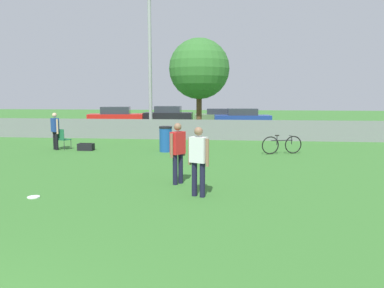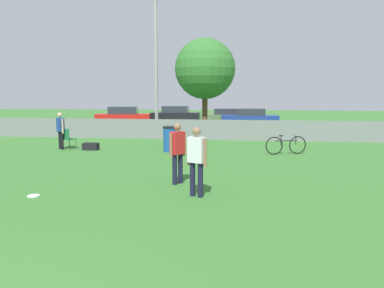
# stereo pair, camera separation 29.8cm
# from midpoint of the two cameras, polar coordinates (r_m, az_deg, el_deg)

# --- Properties ---
(fence_backline) EXTENTS (24.13, 0.07, 1.21)m
(fence_backline) POSITION_cam_midpoint_polar(r_m,az_deg,el_deg) (20.41, -2.81, 2.22)
(fence_backline) COLOR gray
(fence_backline) RESTS_ON ground_plane
(light_pole) EXTENTS (0.90, 0.36, 8.21)m
(light_pole) POSITION_cam_midpoint_polar(r_m,az_deg,el_deg) (22.46, -6.83, 13.66)
(light_pole) COLOR #9E9EA3
(light_pole) RESTS_ON ground_plane
(tree_near_pole) EXTENTS (3.51, 3.51, 5.68)m
(tree_near_pole) POSITION_cam_midpoint_polar(r_m,az_deg,el_deg) (22.11, 0.70, 11.35)
(tree_near_pole) COLOR brown
(tree_near_pole) RESTS_ON ground_plane
(player_receiver_white) EXTENTS (0.51, 0.36, 1.66)m
(player_receiver_white) POSITION_cam_midpoint_polar(r_m,az_deg,el_deg) (8.80, 0.02, -1.98)
(player_receiver_white) COLOR #191933
(player_receiver_white) RESTS_ON ground_plane
(player_defender_red) EXTENTS (0.40, 0.47, 1.66)m
(player_defender_red) POSITION_cam_midpoint_polar(r_m,az_deg,el_deg) (10.07, -3.02, -0.80)
(player_defender_red) COLOR #191933
(player_defender_red) RESTS_ON ground_plane
(spectator_in_blue) EXTENTS (0.44, 0.41, 1.64)m
(spectator_in_blue) POSITION_cam_midpoint_polar(r_m,az_deg,el_deg) (17.60, -20.60, 2.18)
(spectator_in_blue) COLOR black
(spectator_in_blue) RESTS_ON ground_plane
(frisbee_disc) EXTENTS (0.29, 0.29, 0.03)m
(frisbee_disc) POSITION_cam_midpoint_polar(r_m,az_deg,el_deg) (9.71, -23.81, -7.40)
(frisbee_disc) COLOR white
(frisbee_disc) RESTS_ON ground_plane
(folding_chair_sideline) EXTENTS (0.59, 0.59, 0.92)m
(folding_chair_sideline) POSITION_cam_midpoint_polar(r_m,az_deg,el_deg) (17.60, -19.61, 0.89)
(folding_chair_sideline) COLOR #333338
(folding_chair_sideline) RESTS_ON ground_plane
(bicycle_sideline) EXTENTS (1.67, 0.64, 0.79)m
(bicycle_sideline) POSITION_cam_midpoint_polar(r_m,az_deg,el_deg) (15.77, 13.02, -0.11)
(bicycle_sideline) COLOR black
(bicycle_sideline) RESTS_ON ground_plane
(trash_bin) EXTENTS (0.55, 0.55, 1.09)m
(trash_bin) POSITION_cam_midpoint_polar(r_m,az_deg,el_deg) (16.01, -4.57, 0.77)
(trash_bin) COLOR #194C99
(trash_bin) RESTS_ON ground_plane
(gear_bag_sideline) EXTENTS (0.67, 0.37, 0.33)m
(gear_bag_sideline) POSITION_cam_midpoint_polar(r_m,az_deg,el_deg) (17.07, -16.34, -0.43)
(gear_bag_sideline) COLOR black
(gear_bag_sideline) RESTS_ON ground_plane
(parked_car_red) EXTENTS (4.47, 2.53, 1.52)m
(parked_car_red) POSITION_cam_midpoint_polar(r_m,az_deg,el_deg) (30.23, -11.80, 4.08)
(parked_car_red) COLOR black
(parked_car_red) RESTS_ON ground_plane
(parked_car_dark) EXTENTS (4.24, 1.89, 1.50)m
(parked_car_dark) POSITION_cam_midpoint_polar(r_m,az_deg,el_deg) (32.34, -3.92, 4.42)
(parked_car_dark) COLOR black
(parked_car_dark) RESTS_ON ground_plane
(parked_car_olive) EXTENTS (4.37, 1.83, 1.32)m
(parked_car_olive) POSITION_cam_midpoint_polar(r_m,az_deg,el_deg) (31.30, 4.11, 4.22)
(parked_car_olive) COLOR black
(parked_car_olive) RESTS_ON ground_plane
(parked_car_blue) EXTENTS (4.39, 2.03, 1.41)m
(parked_car_blue) POSITION_cam_midpoint_polar(r_m,az_deg,el_deg) (28.98, 7.38, 3.98)
(parked_car_blue) COLOR black
(parked_car_blue) RESTS_ON ground_plane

